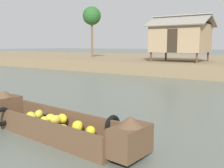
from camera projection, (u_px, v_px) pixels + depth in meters
ground_plane at (110, 101)px, 11.08m from camera, size 300.00×300.00×0.00m
riverbank_strip at (218, 64)px, 26.40m from camera, size 160.00×20.00×0.99m
banana_boat at (54, 123)px, 6.77m from camera, size 5.33×1.54×0.92m
stilt_house_left at (180, 38)px, 21.60m from camera, size 4.83×3.95×3.74m
palm_tree_mid at (92, 16)px, 28.99m from camera, size 2.00×2.00×5.51m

